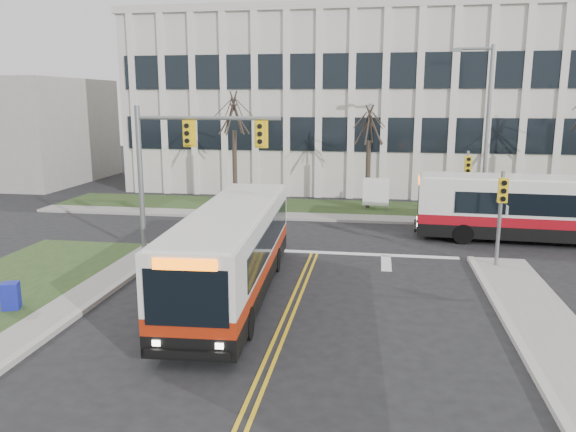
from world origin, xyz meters
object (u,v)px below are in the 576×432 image
Objects in this scene: streetlight at (484,123)px; newspaper_box_blue at (11,298)px; directory_sign at (376,192)px; bus_cross at (543,211)px; bus_main at (233,253)px.

streetlight reaches higher than newspaper_box_blue.
newspaper_box_blue is (-10.98, -17.64, -0.70)m from directory_sign.
streetlight is at bearing -153.29° from bus_cross.
directory_sign is at bearing -124.85° from bus_cross.
streetlight is at bearing 50.56° from bus_main.
directory_sign is at bearing 36.64° from newspaper_box_blue.
bus_main is at bearing -126.45° from streetlight.
newspaper_box_blue is at bearing -135.29° from streetlight.
bus_main reaches higher than newspaper_box_blue.
directory_sign is 20.79m from newspaper_box_blue.
bus_main reaches higher than directory_sign.
bus_cross is 11.64× the size of newspaper_box_blue.
newspaper_box_blue is (-16.51, -16.34, -4.72)m from streetlight.
bus_main is at bearing 0.83° from newspaper_box_blue.
streetlight is 4.60× the size of directory_sign.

